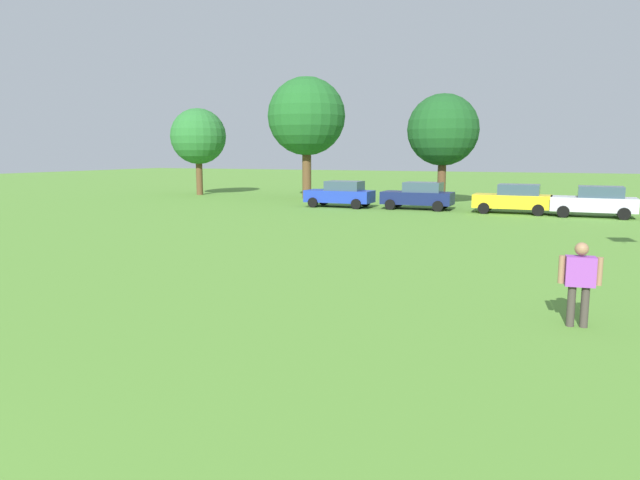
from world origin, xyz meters
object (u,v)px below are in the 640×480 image
object	(u,v)px
parked_car_yellow_2	(514,199)
parked_car_silver_3	(595,201)
parked_car_navy_1	(419,196)
tree_center	(307,117)
tree_far_left	(198,137)
tree_far_right	(443,130)
parked_car_blue_0	(341,194)
adult_bystander	(580,277)

from	to	relation	value
parked_car_yellow_2	parked_car_silver_3	xyz separation A→B (m)	(4.21, -0.35, 0.00)
parked_car_navy_1	parked_car_yellow_2	world-z (taller)	same
parked_car_yellow_2	tree_center	bearing A→B (deg)	-19.75
parked_car_silver_3	tree_far_left	distance (m)	30.46
tree_center	parked_car_navy_1	bearing A→B (deg)	-28.22
parked_car_silver_3	tree_far_right	xyz separation A→B (m)	(-9.10, 4.03, 4.07)
parked_car_blue_0	tree_far_left	bearing A→B (deg)	-21.82
parked_car_yellow_2	tree_far_right	xyz separation A→B (m)	(-4.89, 3.68, 4.07)
adult_bystander	tree_far_left	size ratio (longest dim) A/B	0.24
parked_car_blue_0	parked_car_silver_3	world-z (taller)	same
tree_far_right	parked_car_yellow_2	bearing A→B (deg)	-36.94
adult_bystander	tree_far_left	xyz separation A→B (m)	(-28.40, 28.36, 3.77)
tree_far_right	adult_bystander	bearing A→B (deg)	-73.28
parked_car_navy_1	parked_car_silver_3	xyz separation A→B (m)	(9.81, -0.59, 0.00)
adult_bystander	parked_car_silver_3	size ratio (longest dim) A/B	0.40
adult_bystander	parked_car_silver_3	distance (m)	22.33
parked_car_navy_1	tree_far_right	bearing A→B (deg)	-101.67
adult_bystander	parked_car_yellow_2	distance (m)	22.84
adult_bystander	parked_car_silver_3	world-z (taller)	adult_bystander
parked_car_blue_0	parked_car_yellow_2	world-z (taller)	same
tree_far_right	parked_car_silver_3	bearing A→B (deg)	-23.87
adult_bystander	tree_center	xyz separation A→B (m)	(-18.56, 28.22, 5.13)
tree_center	adult_bystander	bearing A→B (deg)	-56.67
parked_car_blue_0	tree_far_right	xyz separation A→B (m)	(5.68, 3.89, 4.07)
tree_far_right	parked_car_blue_0	bearing A→B (deg)	-145.62
tree_far_left	tree_far_right	size ratio (longest dim) A/B	0.97
parked_car_blue_0	tree_center	xyz separation A→B (m)	(-4.97, 5.79, 5.29)
parked_car_navy_1	parked_car_yellow_2	xyz separation A→B (m)	(5.60, -0.25, 0.00)
parked_car_navy_1	tree_far_left	world-z (taller)	tree_far_left
adult_bystander	tree_far_left	world-z (taller)	tree_far_left
parked_car_yellow_2	tree_far_right	bearing A→B (deg)	-36.94
adult_bystander	tree_center	world-z (taller)	tree_center
adult_bystander	parked_car_yellow_2	world-z (taller)	adult_bystander
parked_car_yellow_2	tree_center	xyz separation A→B (m)	(-15.54, 5.58, 5.29)
parked_car_blue_0	adult_bystander	bearing A→B (deg)	121.20
tree_far_left	parked_car_navy_1	bearing A→B (deg)	-15.47
parked_car_navy_1	parked_car_yellow_2	bearing A→B (deg)	177.49
parked_car_yellow_2	parked_car_silver_3	bearing A→B (deg)	175.26
adult_bystander	parked_car_navy_1	world-z (taller)	adult_bystander
parked_car_blue_0	tree_far_left	world-z (taller)	tree_far_left
adult_bystander	parked_car_blue_0	size ratio (longest dim) A/B	0.40
adult_bystander	parked_car_yellow_2	size ratio (longest dim) A/B	0.40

